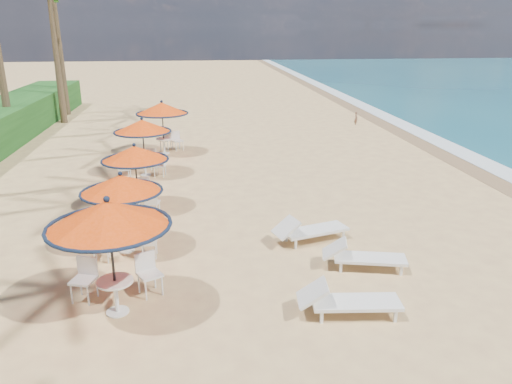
% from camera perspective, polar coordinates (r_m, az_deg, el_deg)
% --- Properties ---
extents(ground, '(160.00, 160.00, 0.00)m').
position_cam_1_polar(ground, '(11.36, 11.17, -12.57)').
color(ground, tan).
rests_on(ground, ground).
extents(foam_strip, '(1.20, 140.00, 0.04)m').
position_cam_1_polar(foam_strip, '(23.68, 25.46, 2.52)').
color(foam_strip, white).
rests_on(foam_strip, ground).
extents(wetsand_band, '(1.40, 140.00, 0.02)m').
position_cam_1_polar(wetsand_band, '(23.21, 23.58, 2.48)').
color(wetsand_band, olive).
rests_on(wetsand_band, ground).
extents(station_0, '(2.51, 2.51, 2.62)m').
position_cam_1_polar(station_0, '(10.49, -16.43, -3.53)').
color(station_0, black).
rests_on(station_0, ground).
extents(station_1, '(2.14, 2.14, 2.24)m').
position_cam_1_polar(station_1, '(13.37, -15.11, 0.03)').
color(station_1, black).
rests_on(station_1, ground).
extents(station_2, '(2.16, 2.16, 2.25)m').
position_cam_1_polar(station_2, '(16.47, -13.63, 3.39)').
color(station_2, black).
rests_on(station_2, ground).
extents(station_3, '(2.28, 2.32, 2.37)m').
position_cam_1_polar(station_3, '(20.40, -12.82, 6.58)').
color(station_3, black).
rests_on(station_3, ground).
extents(station_4, '(2.42, 2.42, 2.53)m').
position_cam_1_polar(station_4, '(23.88, -10.57, 8.88)').
color(station_4, black).
rests_on(station_4, ground).
extents(lounger_near, '(2.21, 0.88, 0.77)m').
position_cam_1_polar(lounger_near, '(10.80, 10.20, -12.06)').
color(lounger_near, white).
rests_on(lounger_near, ground).
extents(lounger_mid, '(2.16, 1.09, 0.74)m').
position_cam_1_polar(lounger_mid, '(12.79, 11.95, -7.15)').
color(lounger_mid, white).
rests_on(lounger_mid, ground).
extents(lounger_far, '(2.28, 1.28, 0.78)m').
position_cam_1_polar(lounger_far, '(14.08, 5.99, -4.30)').
color(lounger_far, white).
rests_on(lounger_far, ground).
extents(person, '(0.22, 0.32, 0.85)m').
position_cam_1_polar(person, '(31.37, 11.37, 8.31)').
color(person, brown).
rests_on(person, ground).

